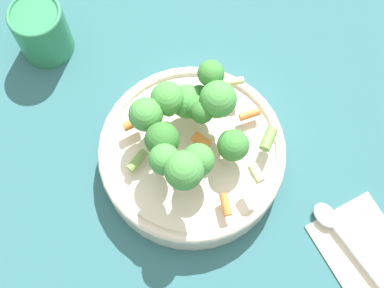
{
  "coord_description": "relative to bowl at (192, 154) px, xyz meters",
  "views": [
    {
      "loc": [
        0.24,
        0.04,
        0.68
      ],
      "look_at": [
        0.0,
        0.0,
        0.06
      ],
      "focal_mm": 50.0,
      "sensor_mm": 36.0,
      "label": 1
    }
  ],
  "objects": [
    {
      "name": "cup",
      "position": [
        -0.14,
        -0.24,
        0.02
      ],
      "size": [
        0.07,
        0.07,
        0.09
      ],
      "color": "#2D7F51",
      "rests_on": "ground_plane"
    },
    {
      "name": "bowl",
      "position": [
        0.0,
        0.0,
        0.0
      ],
      "size": [
        0.24,
        0.24,
        0.05
      ],
      "color": "beige",
      "rests_on": "ground_plane"
    },
    {
      "name": "spoon",
      "position": [
        0.07,
        0.2,
        -0.02
      ],
      "size": [
        0.13,
        0.13,
        0.01
      ],
      "rotation": [
        0.0,
        0.0,
        10.18
      ],
      "color": "silver",
      "rests_on": "napkin"
    },
    {
      "name": "ground_plane",
      "position": [
        0.0,
        0.0,
        -0.03
      ],
      "size": [
        3.0,
        3.0,
        0.0
      ],
      "primitive_type": "plane",
      "color": "#2D6066"
    },
    {
      "name": "napkin",
      "position": [
        0.09,
        0.24,
        -0.02
      ],
      "size": [
        0.18,
        0.17,
        0.01
      ],
      "color": "beige",
      "rests_on": "ground_plane"
    },
    {
      "name": "pasta_salad",
      "position": [
        -0.01,
        -0.01,
        0.07
      ],
      "size": [
        0.18,
        0.19,
        0.1
      ],
      "color": "#8CB766",
      "rests_on": "bowl"
    }
  ]
}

